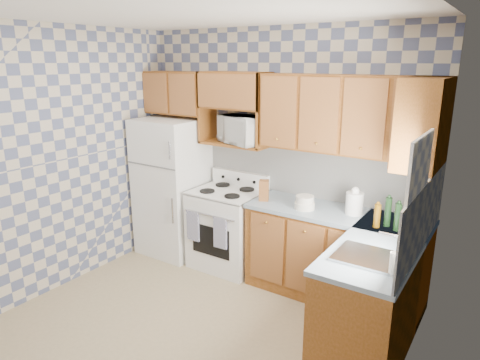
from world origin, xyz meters
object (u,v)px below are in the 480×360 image
object	(u,v)px
stove_body	(228,229)
microwave	(244,130)
refrigerator	(173,187)
electric_kettle	(354,203)

from	to	relation	value
stove_body	microwave	distance (m)	1.17
refrigerator	microwave	distance (m)	1.21
electric_kettle	stove_body	bearing A→B (deg)	-177.93
refrigerator	microwave	bearing A→B (deg)	12.15
stove_body	microwave	world-z (taller)	microwave
stove_body	refrigerator	bearing A→B (deg)	-178.22
refrigerator	microwave	xyz separation A→B (m)	(0.92, 0.20, 0.77)
electric_kettle	microwave	bearing A→B (deg)	174.86
stove_body	electric_kettle	world-z (taller)	electric_kettle
microwave	electric_kettle	xyz separation A→B (m)	(1.34, -0.12, -0.58)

